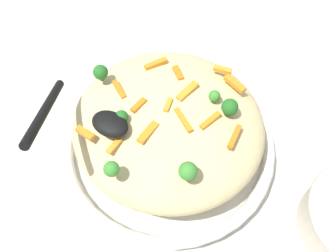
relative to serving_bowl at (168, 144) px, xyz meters
name	(u,v)px	position (x,y,z in m)	size (l,w,h in m)	color
ground_plane	(168,151)	(0.00, 0.00, -0.02)	(2.40, 2.40, 0.00)	beige
serving_bowl	(168,144)	(0.00, 0.00, 0.00)	(0.36, 0.36, 0.05)	white
pasta_mound	(168,124)	(0.00, 0.00, 0.06)	(0.31, 0.30, 0.10)	#DBC689
carrot_piece_0	(187,91)	(0.01, 0.04, 0.11)	(0.04, 0.01, 0.01)	orange
carrot_piece_1	(168,104)	(0.00, 0.00, 0.12)	(0.02, 0.01, 0.01)	orange
carrot_piece_2	(183,120)	(0.03, -0.01, 0.11)	(0.04, 0.01, 0.01)	orange
carrot_piece_3	(235,84)	(0.06, 0.09, 0.11)	(0.04, 0.01, 0.01)	orange
carrot_piece_4	(85,133)	(-0.08, -0.10, 0.11)	(0.03, 0.01, 0.01)	orange
carrot_piece_5	(234,137)	(0.11, 0.01, 0.11)	(0.04, 0.01, 0.01)	orange
carrot_piece_6	(156,64)	(-0.06, 0.06, 0.11)	(0.04, 0.01, 0.01)	orange
carrot_piece_7	(210,121)	(0.06, 0.01, 0.11)	(0.04, 0.01, 0.01)	orange
carrot_piece_8	(223,70)	(0.04, 0.11, 0.11)	(0.03, 0.01, 0.01)	orange
carrot_piece_9	(119,89)	(-0.08, -0.01, 0.11)	(0.04, 0.01, 0.01)	orange
carrot_piece_10	(114,146)	(-0.03, -0.09, 0.11)	(0.03, 0.01, 0.01)	orange
carrot_piece_11	(139,105)	(-0.04, -0.02, 0.11)	(0.03, 0.01, 0.01)	orange
carrot_piece_12	(147,132)	(0.00, -0.05, 0.11)	(0.04, 0.01, 0.01)	orange
carrot_piece_13	(178,73)	(-0.02, 0.06, 0.11)	(0.03, 0.01, 0.01)	orange
broccoli_floret_0	(230,107)	(0.08, 0.04, 0.12)	(0.02, 0.02, 0.03)	#205B1C
broccoli_floret_1	(101,72)	(-0.12, -0.01, 0.12)	(0.02, 0.02, 0.03)	#205B1C
broccoli_floret_2	(214,96)	(0.05, 0.05, 0.12)	(0.02, 0.02, 0.02)	#377928
broccoli_floret_3	(188,171)	(0.08, -0.08, 0.12)	(0.03, 0.03, 0.03)	#377928
broccoli_floret_4	(121,117)	(-0.04, -0.05, 0.12)	(0.02, 0.02, 0.02)	#205B1C
broccoli_floret_5	(111,169)	(-0.01, -0.13, 0.12)	(0.02, 0.02, 0.03)	#377928
serving_spoon	(86,119)	(-0.07, -0.09, 0.14)	(0.14, 0.14, 0.10)	black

